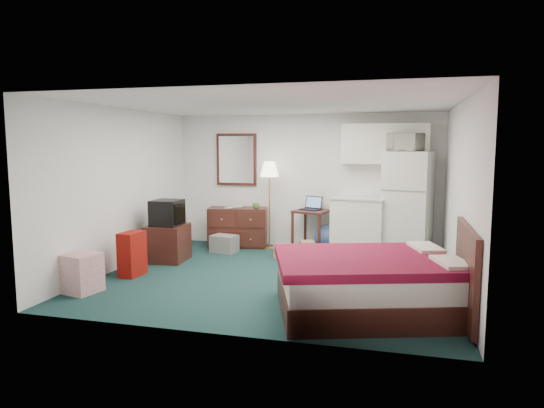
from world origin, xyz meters
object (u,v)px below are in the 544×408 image
(floor_lamp, at_px, (269,206))
(desk, at_px, (312,230))
(dresser, at_px, (238,227))
(bed, at_px, (368,285))
(fridge, at_px, (408,204))
(kitchen_counter, at_px, (360,226))
(tv_stand, at_px, (168,243))
(suitcase, at_px, (132,254))

(floor_lamp, relative_size, desk, 2.17)
(dresser, xyz_separation_m, bed, (2.64, -3.09, -0.05))
(fridge, relative_size, bed, 0.91)
(dresser, bearing_deg, bed, -61.04)
(kitchen_counter, xyz_separation_m, fridge, (0.81, -0.03, 0.42))
(dresser, height_order, desk, desk)
(dresser, xyz_separation_m, floor_lamp, (0.64, -0.05, 0.44))
(floor_lamp, xyz_separation_m, bed, (2.00, -3.04, -0.49))
(kitchen_counter, relative_size, bed, 0.49)
(desk, height_order, fridge, fridge)
(tv_stand, bearing_deg, dresser, 56.55)
(fridge, bearing_deg, bed, -84.90)
(floor_lamp, xyz_separation_m, kitchen_counter, (1.65, 0.04, -0.32))
(kitchen_counter, relative_size, suitcase, 1.51)
(desk, bearing_deg, bed, -53.66)
(kitchen_counter, distance_m, bed, 3.11)
(desk, xyz_separation_m, tv_stand, (-2.20, -1.40, -0.07))
(floor_lamp, bearing_deg, bed, -56.58)
(dresser, bearing_deg, floor_lamp, -16.29)
(dresser, relative_size, suitcase, 1.68)
(bed, height_order, suitcase, suitcase)
(fridge, bearing_deg, suitcase, -135.63)
(kitchen_counter, bearing_deg, fridge, 6.89)
(floor_lamp, relative_size, fridge, 0.89)
(kitchen_counter, height_order, tv_stand, kitchen_counter)
(tv_stand, bearing_deg, bed, -31.05)
(fridge, relative_size, tv_stand, 2.75)
(desk, relative_size, fridge, 0.41)
(bed, relative_size, tv_stand, 3.04)
(floor_lamp, distance_m, tv_stand, 2.01)
(bed, distance_m, suitcase, 3.56)
(dresser, height_order, tv_stand, dresser)
(bed, relative_size, suitcase, 3.07)
(floor_lamp, bearing_deg, fridge, 0.32)
(fridge, bearing_deg, dresser, -167.05)
(floor_lamp, xyz_separation_m, tv_stand, (-1.41, -1.34, -0.51))
(kitchen_counter, xyz_separation_m, tv_stand, (-3.06, -1.38, -0.19))
(kitchen_counter, relative_size, fridge, 0.54)
(fridge, height_order, tv_stand, fridge)
(floor_lamp, relative_size, kitchen_counter, 1.65)
(dresser, bearing_deg, tv_stand, -130.48)
(desk, bearing_deg, floor_lamp, -160.39)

